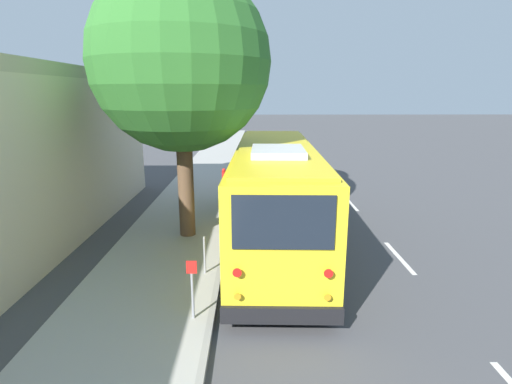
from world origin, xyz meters
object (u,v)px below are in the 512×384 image
at_px(sign_post_far, 205,255).
at_px(fire_hydrant, 224,176).
at_px(parked_sedan_gray, 256,148).
at_px(street_tree, 181,49).
at_px(sign_post_near, 192,289).
at_px(shuttle_bus, 275,189).
at_px(parked_sedan_navy, 256,161).

xyz_separation_m(sign_post_far, fire_hydrant, (10.71, 0.21, -0.10)).
height_order(parked_sedan_gray, street_tree, street_tree).
height_order(street_tree, sign_post_near, street_tree).
bearing_deg(shuttle_bus, fire_hydrant, 17.01).
height_order(shuttle_bus, parked_sedan_navy, shuttle_bus).
distance_m(parked_sedan_navy, fire_hydrant, 4.71).
xyz_separation_m(street_tree, sign_post_far, (-3.12, -0.92, -5.43)).
relative_size(shuttle_bus, fire_hydrant, 13.26).
distance_m(parked_sedan_navy, parked_sedan_gray, 5.96).
bearing_deg(parked_sedan_navy, parked_sedan_gray, -1.69).
xyz_separation_m(shuttle_bus, street_tree, (0.50, 2.91, 4.29)).
relative_size(shuttle_bus, parked_sedan_navy, 2.53).
height_order(street_tree, sign_post_far, street_tree).
height_order(shuttle_bus, fire_hydrant, shuttle_bus).
distance_m(parked_sedan_gray, sign_post_far, 21.12).
relative_size(shuttle_bus, street_tree, 1.17).
bearing_deg(fire_hydrant, shuttle_bus, -164.72).
relative_size(sign_post_far, fire_hydrant, 1.25).
bearing_deg(street_tree, fire_hydrant, -5.30).
bearing_deg(sign_post_near, street_tree, 9.78).
bearing_deg(shuttle_bus, sign_post_far, 144.47).
distance_m(parked_sedan_gray, street_tree, 18.92).
height_order(parked_sedan_navy, sign_post_near, sign_post_near).
distance_m(sign_post_near, fire_hydrant, 12.90).
bearing_deg(sign_post_far, street_tree, 16.34).
relative_size(street_tree, sign_post_near, 7.03).
bearing_deg(shuttle_bus, street_tree, 82.00).
bearing_deg(street_tree, sign_post_far, -163.66).
bearing_deg(shuttle_bus, parked_sedan_gray, 2.96).
relative_size(parked_sedan_navy, fire_hydrant, 5.24).
xyz_separation_m(sign_post_near, fire_hydrant, (12.90, 0.21, -0.27)).
bearing_deg(parked_sedan_gray, sign_post_near, -179.01).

